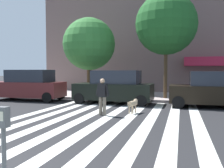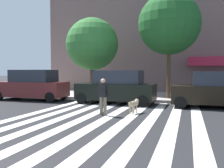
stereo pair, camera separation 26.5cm
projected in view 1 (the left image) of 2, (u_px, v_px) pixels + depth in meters
name	position (u px, v px, depth m)	size (l,w,h in m)	color
ground_plane	(85.00, 118.00, 9.95)	(160.00, 160.00, 0.00)	#232326
sidewalk_far	(130.00, 96.00, 18.60)	(80.00, 6.00, 0.15)	#B5A4A2
crosswalk_stripes	(104.00, 119.00, 9.71)	(7.65, 11.46, 0.01)	silver
parking_meter_second_along	(4.00, 145.00, 3.01)	(0.14, 0.11, 1.36)	#515456
parked_car_near_curb	(29.00, 86.00, 16.16)	(4.93, 2.13, 2.06)	maroon
parked_car_behind_first	(114.00, 88.00, 14.47)	(4.76, 2.05, 2.01)	black
parked_car_third_in_line	(213.00, 90.00, 12.91)	(4.57, 2.13, 1.96)	black
street_tree_nearest	(89.00, 44.00, 17.57)	(3.84, 3.84, 5.74)	#4C3823
street_tree_middle	(166.00, 24.00, 15.92)	(4.10, 4.10, 7.01)	#4C3823
pedestrian_dog_walker	(102.00, 95.00, 10.57)	(0.70, 0.33, 1.64)	#6B6051
dog_on_leash	(133.00, 104.00, 11.16)	(0.40, 0.95, 0.65)	tan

